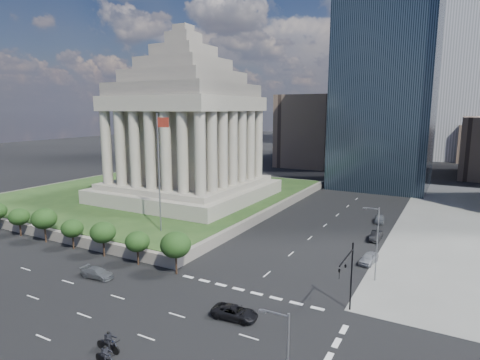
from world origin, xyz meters
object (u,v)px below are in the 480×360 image
Objects in this scene: parked_sedan_far at (379,219)px; parked_sedan_near at (369,258)px; motorcycle_lead at (105,355)px; street_lamp_north at (376,240)px; suv_grey at (97,273)px; war_memorial at (185,114)px; motorcycle_trail at (108,341)px; parked_sedan_mid at (376,236)px; traffic_signal_ne at (348,272)px; pickup_truck at (235,312)px; flagpole at (160,166)px.

parked_sedan_near is at bearing -91.80° from parked_sedan_far.
street_lamp_north is at bearing 65.59° from motorcycle_lead.
suv_grey is at bearing -136.13° from parked_sedan_near.
war_memorial is 3.90× the size of street_lamp_north.
war_memorial is 15.31× the size of motorcycle_lead.
parked_sedan_far is (-4.33, 29.19, -4.88)m from street_lamp_north.
suv_grey is at bearing 141.31° from motorcycle_trail.
parked_sedan_mid is (30.09, 34.55, 0.07)m from suv_grey.
suv_grey is at bearing -169.70° from traffic_signal_ne.
parked_sedan_near is at bearing 93.33° from traffic_signal_ne.
pickup_truck is 21.62m from suv_grey.
parked_sedan_mid is at bearing 29.69° from flagpole.
war_memorial is 64.19m from motorcycle_lead.
traffic_signal_ne is 3.14× the size of motorcycle_lead.
traffic_signal_ne is at bearing -83.54° from suv_grey.
parked_sedan_mid is at bearing -7.17° from war_memorial.
parked_sedan_near is 1.62× the size of motorcycle_trail.
suv_grey is (-32.14, -5.84, -4.55)m from traffic_signal_ne.
parked_sedan_far is at bearing -12.96° from pickup_truck.
pickup_truck is 2.02× the size of motorcycle_lead.
parked_sedan_far is 1.80× the size of motorcycle_lead.
war_memorial is 60.00m from traffic_signal_ne.
parked_sedan_near is at bearing 72.24° from motorcycle_lead.
suv_grey is (14.36, -40.14, -20.70)m from war_memorial.
flagpole is 7.85× the size of motorcycle_lead.
parked_sedan_mid is at bearing 102.57° from parked_sedan_near.
flagpole is at bearing -160.94° from parked_sedan_near.
war_memorial is 52.80m from parked_sedan_near.
motorcycle_trail reaches higher than pickup_truck.
suv_grey is 1.88× the size of motorcycle_lead.
suv_grey is 54.47m from parked_sedan_far.
motorcycle_trail is at bearing -108.89° from parked_sedan_near.
flagpole is at bearing 163.29° from traffic_signal_ne.
parked_sedan_mid is 1.82× the size of motorcycle_lead.
war_memorial is 13.70× the size of motorcycle_trail.
traffic_signal_ne is 29.13m from parked_sedan_mid.
parked_sedan_mid is (-2.04, 28.71, -4.48)m from traffic_signal_ne.
parked_sedan_near is at bearing -84.16° from parked_sedan_mid.
pickup_truck is 1.11× the size of parked_sedan_mid.
parked_sedan_near is 11.57m from parked_sedan_mid.
war_memorial is 8.52× the size of parked_sedan_far.
war_memorial reaches higher than parked_sedan_near.
motorcycle_trail is at bearing -112.01° from parked_sedan_far.
suv_grey is at bearing -130.40° from parked_sedan_mid.
street_lamp_north is 35.15m from motorcycle_lead.
motorcycle_lead is at bearing -131.74° from traffic_signal_ne.
traffic_signal_ne is 1.56× the size of pickup_truck.
war_memorial reaches higher than parked_sedan_mid.
motorcycle_lead reaches higher than parked_sedan_far.
motorcycle_trail is at bearing -108.49° from parked_sedan_mid.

